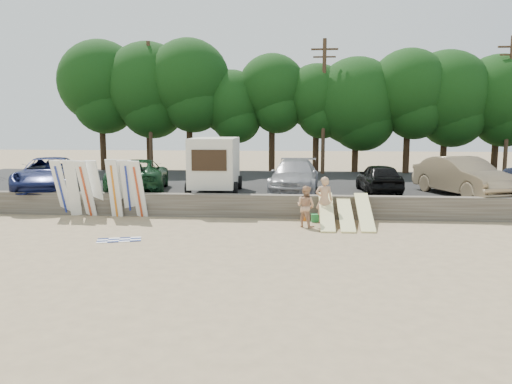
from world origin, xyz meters
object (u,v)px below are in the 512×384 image
car_1 (139,175)px  car_2 (295,176)px  car_4 (462,176)px  car_3 (379,178)px  cooler (316,218)px  beachgoer_b (306,206)px  car_0 (50,174)px  box_trailer (215,162)px  beachgoer_a (324,200)px

car_1 → car_2: bearing=170.3°
car_1 → car_4: 15.68m
car_3 → car_4: (3.74, -0.66, 0.18)m
cooler → car_2: bearing=97.5°
beachgoer_b → cooler: (0.44, 1.07, -0.66)m
car_3 → cooler: bearing=49.3°
car_4 → car_0: bearing=160.7°
box_trailer → car_3: size_ratio=1.02×
box_trailer → beachgoer_b: box_trailer is taller
beachgoer_a → car_3: bearing=-119.5°
car_2 → car_4: bearing=0.4°
box_trailer → car_3: box_trailer is taller
car_3 → beachgoer_a: bearing=53.4°
cooler → car_1: bearing=151.0°
beachgoer_a → cooler: beachgoer_a is taller
car_2 → beachgoer_b: bearing=-80.5°
box_trailer → cooler: size_ratio=11.38×
car_1 → cooler: size_ratio=15.25×
car_0 → car_3: bearing=-14.6°
car_4 → cooler: bearing=-172.9°
beachgoer_a → car_2: bearing=-70.1°
car_2 → cooler: 4.36m
car_1 → beachgoer_b: size_ratio=3.54×
car_1 → car_4: car_4 is taller
car_0 → cooler: 13.65m
beachgoer_b → cooler: 1.33m
car_4 → cooler: (-6.93, -3.56, -1.44)m
beachgoer_a → beachgoer_b: beachgoer_a is taller
car_0 → beachgoer_a: 13.95m
car_2 → car_3: 4.13m
beachgoer_b → box_trailer: bearing=-11.7°
beachgoer_a → car_0: bearing=-11.2°
beachgoer_b → beachgoer_a: bearing=-96.6°
car_1 → car_0: bearing=-5.6°
car_2 → car_4: 7.89m
car_4 → box_trailer: bearing=160.0°
cooler → car_4: bearing=21.5°
car_2 → beachgoer_b: car_2 is taller
car_1 → car_3: size_ratio=1.37×
car_2 → car_4: car_4 is taller
car_0 → cooler: bearing=-31.9°
car_1 → cooler: 9.62m
car_1 → cooler: bearing=145.0°
car_3 → beachgoer_b: size_ratio=2.58×
car_1 → beachgoer_a: (9.07, -3.97, -0.55)m
beachgoer_a → cooler: 0.88m
car_1 → car_2: size_ratio=1.06×
car_0 → beachgoer_a: (13.49, -3.50, -0.59)m
car_0 → car_2: bearing=-14.4°
box_trailer → car_2: (3.89, 0.51, -0.70)m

